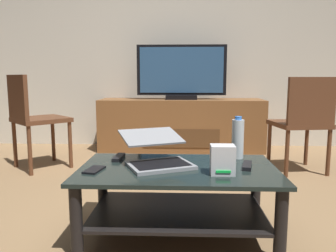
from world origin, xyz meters
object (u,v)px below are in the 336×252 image
Objects in this scene: router_box at (222,160)px; cell_phone at (94,170)px; side_chair at (33,115)px; dining_chair at (303,119)px; media_cabinet at (181,125)px; water_bottle_near at (238,138)px; tv_remote at (119,157)px; laptop at (156,153)px; soundbar_remote at (247,166)px; television at (181,73)px; coffee_table at (178,189)px.

cell_phone is (-0.65, 0.03, -0.07)m from router_box.
dining_chair is at bearing -0.80° from side_chair.
media_cabinet is 2.34m from router_box.
water_bottle_near is 1.56× the size of tv_remote.
dining_chair is 2.46m from side_chair.
side_chair reaches higher than tv_remote.
water_bottle_near is (0.47, 0.16, 0.06)m from laptop.
media_cabinet is 2.17× the size of side_chair.
dining_chair is at bearing 44.39° from laptop.
water_bottle_near is (1.71, -1.06, -0.01)m from side_chair.
side_chair is at bearing 138.50° from router_box.
water_bottle_near is 0.24m from soundbar_remote.
cell_phone is 0.27m from tv_remote.
laptop is (-0.13, -2.15, 0.14)m from media_cabinet.
laptop is 3.57× the size of cell_phone.
tv_remote is (-0.36, -2.02, -0.51)m from television.
media_cabinet is 2.34m from cell_phone.
television is 2.03m from water_bottle_near.
dining_chair reaches higher than soundbar_remote.
coffee_table is 0.32m from router_box.
side_chair is 1.76× the size of laptop.
media_cabinet is 1.85× the size of television.
soundbar_remote is at bearing -84.96° from water_bottle_near.
cell_phone is at bearing -159.69° from soundbar_remote.
television reaches higher than router_box.
television reaches higher than coffee_table.
coffee_table is 1.89m from side_chair.
cell_phone is at bearing 177.21° from router_box.
side_chair reaches higher than water_bottle_near.
laptop is at bearing -44.61° from side_chair.
laptop is 0.50m from water_bottle_near.
laptop is at bearing -93.52° from media_cabinet.
coffee_table is 7.48× the size of cell_phone.
media_cabinet reaches higher than soundbar_remote.
coffee_table is 0.23m from laptop.
tv_remote is (-0.35, 0.17, 0.13)m from coffee_table.
coffee_table is 2.10× the size of laptop.
tv_remote is at bearing 153.49° from router_box.
dining_chair is (1.08, -0.94, -0.41)m from television.
television reaches higher than tv_remote.
tv_remote is (-0.23, 0.11, -0.05)m from laptop.
television is 4.14× the size of water_bottle_near.
television is (0.01, 2.19, 0.64)m from coffee_table.
laptop is 0.38m from router_box.
coffee_table is 1.22× the size of dining_chair.
soundbar_remote is at bearing -5.48° from laptop.
router_box is 0.91× the size of tv_remote.
cell_phone is at bearing -100.92° from media_cabinet.
soundbar_remote is (0.49, -0.05, -0.05)m from laptop.
dining_chair is 0.98× the size of side_chair.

